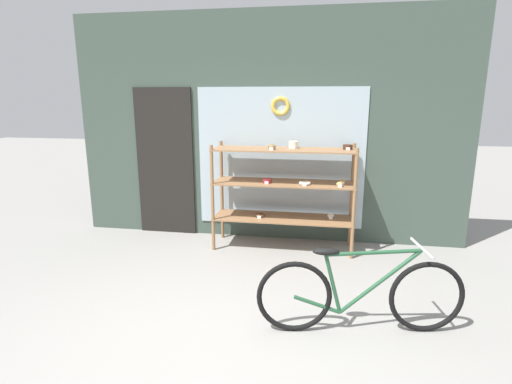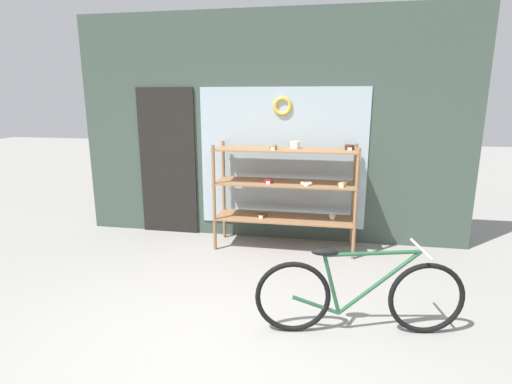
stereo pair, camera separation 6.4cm
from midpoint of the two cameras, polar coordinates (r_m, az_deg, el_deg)
The scene contains 4 objects.
ground_plane at distance 3.52m, azimuth -5.77°, elevation -20.56°, with size 30.00×30.00×0.00m, color gray.
storefront_facade at distance 5.52m, azimuth 0.67°, elevation 8.62°, with size 5.40×0.13×3.08m.
display_case at distance 5.18m, azimuth 3.81°, elevation 1.00°, with size 1.82×0.53×1.42m.
bicycle at distance 3.57m, azimuth 14.08°, elevation -13.96°, with size 1.74×0.47×0.77m.
Camera 1 is at (0.78, -2.82, 1.96)m, focal length 28.00 mm.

